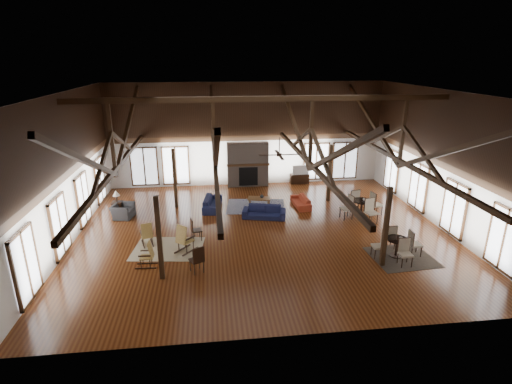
{
  "coord_description": "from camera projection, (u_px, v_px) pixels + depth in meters",
  "views": [
    {
      "loc": [
        -2.18,
        -16.02,
        7.37
      ],
      "look_at": [
        -0.18,
        1.0,
        1.51
      ],
      "focal_mm": 28.0,
      "sensor_mm": 36.0,
      "label": 1
    }
  ],
  "objects": [
    {
      "name": "wall_left",
      "position": [
        63.0,
        172.0,
        15.82
      ],
      "size": [
        0.02,
        14.0,
        6.0
      ],
      "primitive_type": "cube",
      "color": "silver",
      "rests_on": "floor"
    },
    {
      "name": "rocking_chair_c",
      "position": [
        148.0,
        255.0,
        14.59
      ],
      "size": [
        0.78,
        0.45,
        0.98
      ],
      "rotation": [
        0.0,
        0.0,
        1.53
      ],
      "color": "olive",
      "rests_on": "floor"
    },
    {
      "name": "fireplace",
      "position": [
        248.0,
        165.0,
        23.53
      ],
      "size": [
        2.5,
        0.69,
        2.6
      ],
      "color": "#76665A",
      "rests_on": "floor"
    },
    {
      "name": "ceiling_fan",
      "position": [
        279.0,
        154.0,
        15.58
      ],
      "size": [
        1.6,
        1.6,
        0.75
      ],
      "color": "black",
      "rests_on": "roof_truss"
    },
    {
      "name": "rug_dark",
      "position": [
        402.0,
        257.0,
        15.4
      ],
      "size": [
        2.44,
        2.24,
        0.01
      ],
      "primitive_type": "cube",
      "rotation": [
        0.0,
        0.0,
        0.07
      ],
      "color": "black",
      "rests_on": "floor"
    },
    {
      "name": "rug_navy",
      "position": [
        256.0,
        206.0,
        20.58
      ],
      "size": [
        3.2,
        2.56,
        0.01
      ],
      "primitive_type": "cube",
      "rotation": [
        0.0,
        0.0,
        -0.13
      ],
      "color": "#181D45",
      "rests_on": "floor"
    },
    {
      "name": "vase",
      "position": [
        262.0,
        196.0,
        20.49
      ],
      "size": [
        0.23,
        0.23,
        0.21
      ],
      "primitive_type": "imported",
      "rotation": [
        0.0,
        0.0,
        0.15
      ],
      "color": "#B2B2B2",
      "rests_on": "coffee_table"
    },
    {
      "name": "sofa_navy_left",
      "position": [
        212.0,
        203.0,
        20.24
      ],
      "size": [
        2.11,
        1.06,
        0.59
      ],
      "primitive_type": "imported",
      "rotation": [
        0.0,
        0.0,
        1.43
      ],
      "color": "#131735",
      "rests_on": "floor"
    },
    {
      "name": "rocking_chair_b",
      "position": [
        184.0,
        239.0,
        15.64
      ],
      "size": [
        0.94,
        1.0,
        1.16
      ],
      "rotation": [
        0.0,
        0.0,
        -0.7
      ],
      "color": "olive",
      "rests_on": "floor"
    },
    {
      "name": "cup_near",
      "position": [
        401.0,
        238.0,
        15.17
      ],
      "size": [
        0.15,
        0.15,
        0.11
      ],
      "primitive_type": "imported",
      "rotation": [
        0.0,
        0.0,
        0.14
      ],
      "color": "#B2B2B2",
      "rests_on": "cafe_table_near"
    },
    {
      "name": "wall_right",
      "position": [
        443.0,
        160.0,
        17.59
      ],
      "size": [
        0.02,
        14.0,
        6.0
      ],
      "primitive_type": "cube",
      "color": "silver",
      "rests_on": "floor"
    },
    {
      "name": "armchair",
      "position": [
        123.0,
        211.0,
        19.09
      ],
      "size": [
        1.19,
        1.09,
        0.66
      ],
      "primitive_type": "imported",
      "rotation": [
        0.0,
        0.0,
        1.35
      ],
      "color": "#2D2D2F",
      "rests_on": "floor"
    },
    {
      "name": "post_grid",
      "position": [
        263.0,
        199.0,
        17.18
      ],
      "size": [
        8.16,
        7.16,
        3.05
      ],
      "color": "#301F0D",
      "rests_on": "floor"
    },
    {
      "name": "television",
      "position": [
        300.0,
        170.0,
        24.1
      ],
      "size": [
        1.01,
        0.21,
        0.58
      ],
      "primitive_type": "imported",
      "rotation": [
        0.0,
        0.0,
        0.08
      ],
      "color": "#B2B2B2",
      "rests_on": "tv_console"
    },
    {
      "name": "sofa_orange",
      "position": [
        301.0,
        202.0,
        20.55
      ],
      "size": [
        1.77,
        0.78,
        0.51
      ],
      "primitive_type": "imported",
      "rotation": [
        0.0,
        0.0,
        -1.51
      ],
      "color": "#AD3A21",
      "rests_on": "floor"
    },
    {
      "name": "side_chair_b",
      "position": [
        198.0,
        258.0,
        14.09
      ],
      "size": [
        0.59,
        0.59,
        1.05
      ],
      "rotation": [
        0.0,
        0.0,
        0.47
      ],
      "color": "black",
      "rests_on": "floor"
    },
    {
      "name": "cup_far",
      "position": [
        364.0,
        199.0,
        19.04
      ],
      "size": [
        0.15,
        0.15,
        0.1
      ],
      "primitive_type": "imported",
      "rotation": [
        0.0,
        0.0,
        0.2
      ],
      "color": "#B2B2B2",
      "rests_on": "cafe_table_far"
    },
    {
      "name": "tv_console",
      "position": [
        299.0,
        179.0,
        24.28
      ],
      "size": [
        1.13,
        0.43,
        0.57
      ],
      "primitive_type": "cube",
      "color": "black",
      "rests_on": "floor"
    },
    {
      "name": "coffee_table",
      "position": [
        259.0,
        199.0,
        20.53
      ],
      "size": [
        1.26,
        0.82,
        0.44
      ],
      "rotation": [
        0.0,
        0.0,
        -0.22
      ],
      "color": "brown",
      "rests_on": "floor"
    },
    {
      "name": "wall_front",
      "position": [
        300.0,
        237.0,
        10.13
      ],
      "size": [
        16.0,
        0.02,
        6.0
      ],
      "primitive_type": "cube",
      "color": "silver",
      "rests_on": "floor"
    },
    {
      "name": "side_chair_a",
      "position": [
        194.0,
        228.0,
        16.63
      ],
      "size": [
        0.5,
        0.5,
        0.97
      ],
      "rotation": [
        0.0,
        0.0,
        -1.32
      ],
      "color": "black",
      "rests_on": "floor"
    },
    {
      "name": "wall_back",
      "position": [
        247.0,
        135.0,
        23.28
      ],
      "size": [
        16.0,
        0.02,
        6.0
      ],
      "primitive_type": "cube",
      "color": "silver",
      "rests_on": "floor"
    },
    {
      "name": "cafe_table_near",
      "position": [
        397.0,
        244.0,
        15.33
      ],
      "size": [
        1.94,
        1.94,
        1.02
      ],
      "rotation": [
        0.0,
        0.0,
        -0.01
      ],
      "color": "black",
      "rests_on": "floor"
    },
    {
      "name": "sofa_navy_front",
      "position": [
        264.0,
        212.0,
        19.06
      ],
      "size": [
        2.17,
        1.25,
        0.6
      ],
      "primitive_type": "imported",
      "rotation": [
        0.0,
        0.0,
        -0.23
      ],
      "color": "#161B3F",
      "rests_on": "floor"
    },
    {
      "name": "floor",
      "position": [
        263.0,
        231.0,
        17.68
      ],
      "size": [
        16.0,
        16.0,
        0.0
      ],
      "primitive_type": "plane",
      "color": "brown",
      "rests_on": "ground"
    },
    {
      "name": "side_table_lamp",
      "position": [
        117.0,
        205.0,
        19.45
      ],
      "size": [
        0.48,
        0.48,
        1.24
      ],
      "color": "black",
      "rests_on": "floor"
    },
    {
      "name": "ceiling",
      "position": [
        263.0,
        92.0,
        15.74
      ],
      "size": [
        16.0,
        14.0,
        0.02
      ],
      "primitive_type": "cube",
      "color": "black",
      "rests_on": "wall_back"
    },
    {
      "name": "rocking_chair_a",
      "position": [
        147.0,
        235.0,
        16.25
      ],
      "size": [
        0.6,
        0.85,
        0.99
      ],
      "rotation": [
        0.0,
        0.0,
        0.29
      ],
      "color": "olive",
      "rests_on": "floor"
    },
    {
      "name": "cafe_table_far",
      "position": [
        362.0,
        205.0,
        19.14
      ],
      "size": [
        2.23,
        2.23,
        1.14
      ],
      "rotation": [
        0.0,
        0.0,
        0.2
      ],
      "color": "black",
      "rests_on": "floor"
    },
    {
      "name": "rug_tan",
      "position": [
        168.0,
        249.0,
        16.08
      ],
      "size": [
        2.96,
        2.46,
        0.01
      ],
      "primitive_type": "cube",
      "rotation": [
        0.0,
        0.0,
        -0.12
      ],
      "color": "tan",
      "rests_on": "floor"
    },
    {
      "name": "roof_truss",
      "position": [
        263.0,
        142.0,
        16.37
      ],
      "size": [
        15.6,
        14.07,
        3.14
      ],
      "color": "#301F0D",
      "rests_on": "wall_back"
    }
  ]
}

